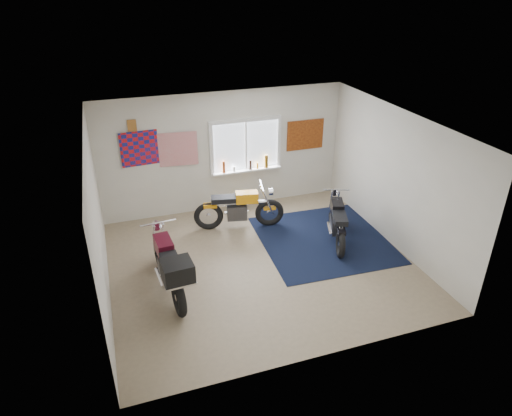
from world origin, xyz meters
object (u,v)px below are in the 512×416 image
object	(u,v)px
navy_rug	(323,239)
black_chrome_bike	(337,222)
maroon_tourer	(170,267)
yellow_triumph	(239,209)

from	to	relation	value
navy_rug	black_chrome_bike	xyz separation A→B (m)	(0.25, -0.07, 0.40)
navy_rug	maroon_tourer	distance (m)	3.38
navy_rug	maroon_tourer	xyz separation A→B (m)	(-3.24, -0.79, 0.54)
navy_rug	black_chrome_bike	size ratio (longest dim) A/B	1.49
black_chrome_bike	maroon_tourer	world-z (taller)	maroon_tourer
navy_rug	yellow_triumph	size ratio (longest dim) A/B	1.36
navy_rug	yellow_triumph	bearing A→B (deg)	144.42
yellow_triumph	maroon_tourer	distance (m)	2.55
yellow_triumph	maroon_tourer	world-z (taller)	maroon_tourer
navy_rug	yellow_triumph	world-z (taller)	yellow_triumph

